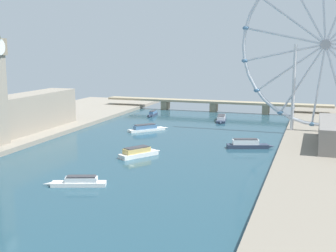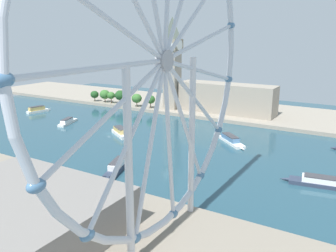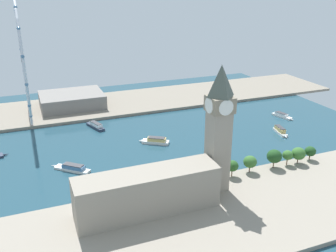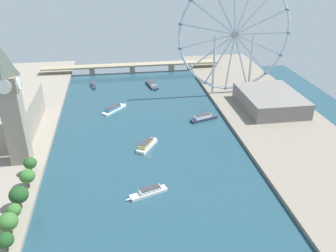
{
  "view_description": "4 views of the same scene",
  "coord_description": "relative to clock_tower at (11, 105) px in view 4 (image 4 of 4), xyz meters",
  "views": [
    {
      "loc": [
        96.23,
        -223.33,
        63.05
      ],
      "look_at": [
        10.61,
        32.26,
        15.23
      ],
      "focal_mm": 47.8,
      "sensor_mm": 36.0,
      "label": 1
    },
    {
      "loc": [
        197.54,
        172.14,
        73.12
      ],
      "look_at": [
        7.4,
        56.86,
        15.19
      ],
      "focal_mm": 38.04,
      "sensor_mm": 36.0,
      "label": 2
    },
    {
      "loc": [
        -289.09,
        113.7,
        135.51
      ],
      "look_at": [
        -11.19,
        3.62,
        19.28
      ],
      "focal_mm": 40.09,
      "sensor_mm": 36.0,
      "label": 3
    },
    {
      "loc": [
        -21.05,
        -233.53,
        141.54
      ],
      "look_at": [
        19.01,
        28.13,
        9.27
      ],
      "focal_mm": 37.91,
      "sensor_mm": 36.0,
      "label": 4
    }
  ],
  "objects": [
    {
      "name": "tour_boat_5",
      "position": [
        149.06,
        53.01,
        -44.76
      ],
      "size": [
        29.98,
        14.1,
        6.04
      ],
      "rotation": [
        0.0,
        0.0,
        0.33
      ],
      "color": "#2D384C",
      "rests_on": "ground_plane"
    },
    {
      "name": "riverbank_right",
      "position": [
        213.71,
        -0.73,
        -45.73
      ],
      "size": [
        90.0,
        520.0,
        3.0
      ],
      "primitive_type": "cube",
      "color": "gray",
      "rests_on": "ground_plane"
    },
    {
      "name": "tour_boat_7",
      "position": [
        111.68,
        151.08,
        -45.13
      ],
      "size": [
        12.06,
        33.58,
        5.01
      ],
      "rotation": [
        0.0,
        0.0,
        4.87
      ],
      "color": "#2D384C",
      "rests_on": "ground_plane"
    },
    {
      "name": "tour_boat_4",
      "position": [
        87.15,
        -49.82,
        -45.33
      ],
      "size": [
        28.82,
        13.42,
        4.77
      ],
      "rotation": [
        0.0,
        0.0,
        3.48
      ],
      "color": "white",
      "rests_on": "ground_plane"
    },
    {
      "name": "tour_boat_3",
      "position": [
        67.21,
        87.1,
        -45.08
      ],
      "size": [
        25.64,
        27.96,
        5.28
      ],
      "rotation": [
        0.0,
        0.0,
        0.84
      ],
      "color": "white",
      "rests_on": "ground_plane"
    },
    {
      "name": "riverside_hall",
      "position": [
        217.68,
        65.17,
        -36.73
      ],
      "size": [
        53.0,
        68.51,
        15.01
      ],
      "primitive_type": "cube",
      "color": "gray",
      "rests_on": "riverbank_right"
    },
    {
      "name": "tour_boat_6",
      "position": [
        45.09,
        160.25,
        -45.29
      ],
      "size": [
        5.9,
        23.04,
        4.68
      ],
      "rotation": [
        0.0,
        0.0,
        4.79
      ],
      "color": "#2D384C",
      "rests_on": "ground_plane"
    },
    {
      "name": "tour_boat_1",
      "position": [
        92.07,
        10.72,
        -44.78
      ],
      "size": [
        19.2,
        26.22,
        5.88
      ],
      "rotation": [
        0.0,
        0.0,
        1.0
      ],
      "color": "white",
      "rests_on": "ground_plane"
    },
    {
      "name": "clock_tower",
      "position": [
        0.0,
        0.0,
        0.0
      ],
      "size": [
        16.2,
        16.2,
        85.23
      ],
      "color": "gray",
      "rests_on": "riverbank_left"
    },
    {
      "name": "ground_plane",
      "position": [
        92.62,
        -0.73,
        -47.23
      ],
      "size": [
        412.17,
        412.17,
        0.0
      ],
      "primitive_type": "plane",
      "color": "#234756"
    },
    {
      "name": "tree_row_embankment",
      "position": [
        10.06,
        -56.52,
        -35.8
      ],
      "size": [
        12.04,
        79.87,
        14.43
      ],
      "color": "#513823",
      "rests_on": "riverbank_left"
    },
    {
      "name": "ferris_wheel",
      "position": [
        192.53,
        110.85,
        16.95
      ],
      "size": [
        117.79,
        3.2,
        120.15
      ],
      "color": "silver",
      "rests_on": "riverbank_right"
    },
    {
      "name": "parliament_block",
      "position": [
        -9.3,
        52.07,
        -30.94
      ],
      "size": [
        22.0,
        88.14,
        26.58
      ],
      "primitive_type": "cube",
      "color": "gray",
      "rests_on": "riverbank_left"
    },
    {
      "name": "river_bridge",
      "position": [
        92.62,
        206.22,
        -38.91
      ],
      "size": [
        224.17,
        13.4,
        10.57
      ],
      "color": "tan",
      "rests_on": "ground_plane"
    }
  ]
}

